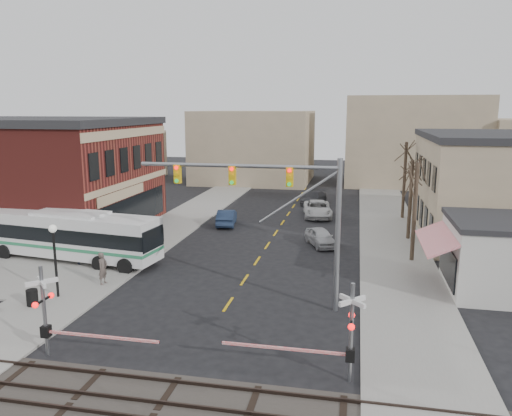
{
  "coord_description": "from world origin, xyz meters",
  "views": [
    {
      "loc": [
        6.53,
        -22.58,
        10.43
      ],
      "look_at": [
        -0.33,
        11.21,
        3.5
      ],
      "focal_mm": 35.0,
      "sensor_mm": 36.0,
      "label": 1
    }
  ],
  "objects_px": {
    "pedestrian_far": "(83,252)",
    "car_a": "(321,237)",
    "traffic_signal_mast": "(282,200)",
    "car_c": "(317,209)",
    "car_d": "(314,198)",
    "pedestrian_near": "(103,268)",
    "transit_bus": "(72,235)",
    "rr_crossing_west": "(53,313)",
    "car_b": "(227,217)",
    "street_lamp": "(54,245)",
    "rr_crossing_east": "(340,333)",
    "trash_bin": "(32,298)"
  },
  "relations": [
    {
      "from": "transit_bus",
      "to": "car_d",
      "type": "xyz_separation_m",
      "value": [
        14.57,
        24.24,
        -1.16
      ]
    },
    {
      "from": "car_a",
      "to": "car_c",
      "type": "relative_size",
      "value": 0.71
    },
    {
      "from": "transit_bus",
      "to": "street_lamp",
      "type": "bearing_deg",
      "value": -65.24
    },
    {
      "from": "pedestrian_far",
      "to": "traffic_signal_mast",
      "type": "bearing_deg",
      "value": -85.33
    },
    {
      "from": "car_b",
      "to": "car_a",
      "type": "bearing_deg",
      "value": 140.4
    },
    {
      "from": "rr_crossing_west",
      "to": "street_lamp",
      "type": "distance_m",
      "value": 7.13
    },
    {
      "from": "trash_bin",
      "to": "car_a",
      "type": "relative_size",
      "value": 0.22
    },
    {
      "from": "car_a",
      "to": "pedestrian_far",
      "type": "bearing_deg",
      "value": -175.6
    },
    {
      "from": "car_c",
      "to": "pedestrian_near",
      "type": "distance_m",
      "value": 24.5
    },
    {
      "from": "car_b",
      "to": "pedestrian_near",
      "type": "xyz_separation_m",
      "value": [
        -3.19,
        -16.71,
        0.37
      ]
    },
    {
      "from": "pedestrian_near",
      "to": "pedestrian_far",
      "type": "distance_m",
      "value": 4.7
    },
    {
      "from": "car_c",
      "to": "car_d",
      "type": "xyz_separation_m",
      "value": [
        -0.92,
        6.55,
        -0.08
      ]
    },
    {
      "from": "car_c",
      "to": "transit_bus",
      "type": "bearing_deg",
      "value": -139.28
    },
    {
      "from": "transit_bus",
      "to": "car_c",
      "type": "distance_m",
      "value": 23.54
    },
    {
      "from": "traffic_signal_mast",
      "to": "car_c",
      "type": "relative_size",
      "value": 1.91
    },
    {
      "from": "trash_bin",
      "to": "car_c",
      "type": "bearing_deg",
      "value": 63.08
    },
    {
      "from": "traffic_signal_mast",
      "to": "street_lamp",
      "type": "height_order",
      "value": "traffic_signal_mast"
    },
    {
      "from": "pedestrian_near",
      "to": "rr_crossing_east",
      "type": "bearing_deg",
      "value": -112.7
    },
    {
      "from": "car_c",
      "to": "car_d",
      "type": "distance_m",
      "value": 6.62
    },
    {
      "from": "car_c",
      "to": "street_lamp",
      "type": "bearing_deg",
      "value": -125.23
    },
    {
      "from": "rr_crossing_east",
      "to": "car_a",
      "type": "height_order",
      "value": "rr_crossing_east"
    },
    {
      "from": "trash_bin",
      "to": "car_c",
      "type": "distance_m",
      "value": 28.81
    },
    {
      "from": "traffic_signal_mast",
      "to": "car_a",
      "type": "height_order",
      "value": "traffic_signal_mast"
    },
    {
      "from": "pedestrian_near",
      "to": "rr_crossing_west",
      "type": "bearing_deg",
      "value": -158.45
    },
    {
      "from": "pedestrian_far",
      "to": "car_a",
      "type": "bearing_deg",
      "value": -40.24
    },
    {
      "from": "transit_bus",
      "to": "rr_crossing_west",
      "type": "distance_m",
      "value": 14.26
    },
    {
      "from": "traffic_signal_mast",
      "to": "car_b",
      "type": "height_order",
      "value": "traffic_signal_mast"
    },
    {
      "from": "street_lamp",
      "to": "trash_bin",
      "type": "relative_size",
      "value": 4.73
    },
    {
      "from": "transit_bus",
      "to": "pedestrian_far",
      "type": "bearing_deg",
      "value": -34.32
    },
    {
      "from": "rr_crossing_east",
      "to": "trash_bin",
      "type": "relative_size",
      "value": 6.45
    },
    {
      "from": "traffic_signal_mast",
      "to": "car_b",
      "type": "relative_size",
      "value": 2.43
    },
    {
      "from": "car_d",
      "to": "pedestrian_near",
      "type": "height_order",
      "value": "pedestrian_near"
    },
    {
      "from": "car_d",
      "to": "pedestrian_near",
      "type": "relative_size",
      "value": 2.44
    },
    {
      "from": "rr_crossing_west",
      "to": "rr_crossing_east",
      "type": "relative_size",
      "value": 1.0
    },
    {
      "from": "car_c",
      "to": "pedestrian_near",
      "type": "relative_size",
      "value": 2.87
    },
    {
      "from": "transit_bus",
      "to": "rr_crossing_east",
      "type": "xyz_separation_m",
      "value": [
        18.69,
        -12.07,
        0.12
      ]
    },
    {
      "from": "rr_crossing_east",
      "to": "transit_bus",
      "type": "bearing_deg",
      "value": 147.15
    },
    {
      "from": "car_b",
      "to": "pedestrian_far",
      "type": "distance_m",
      "value": 14.82
    },
    {
      "from": "car_c",
      "to": "car_d",
      "type": "relative_size",
      "value": 1.17
    },
    {
      "from": "traffic_signal_mast",
      "to": "car_b",
      "type": "bearing_deg",
      "value": 113.42
    },
    {
      "from": "transit_bus",
      "to": "traffic_signal_mast",
      "type": "xyz_separation_m",
      "value": [
        15.37,
        -5.2,
        3.92
      ]
    },
    {
      "from": "car_b",
      "to": "car_c",
      "type": "distance_m",
      "value": 9.36
    },
    {
      "from": "traffic_signal_mast",
      "to": "rr_crossing_west",
      "type": "xyz_separation_m",
      "value": [
        -8.58,
        -7.34,
        -3.8
      ]
    },
    {
      "from": "rr_crossing_west",
      "to": "car_d",
      "type": "xyz_separation_m",
      "value": [
        7.77,
        36.78,
        -1.28
      ]
    },
    {
      "from": "rr_crossing_west",
      "to": "car_d",
      "type": "bearing_deg",
      "value": 78.07
    },
    {
      "from": "pedestrian_far",
      "to": "rr_crossing_east",
      "type": "bearing_deg",
      "value": -100.97
    },
    {
      "from": "street_lamp",
      "to": "car_a",
      "type": "height_order",
      "value": "street_lamp"
    },
    {
      "from": "transit_bus",
      "to": "trash_bin",
      "type": "relative_size",
      "value": 14.98
    },
    {
      "from": "car_a",
      "to": "car_b",
      "type": "xyz_separation_m",
      "value": [
        -8.86,
        5.2,
        0.05
      ]
    },
    {
      "from": "rr_crossing_west",
      "to": "car_a",
      "type": "height_order",
      "value": "rr_crossing_west"
    }
  ]
}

